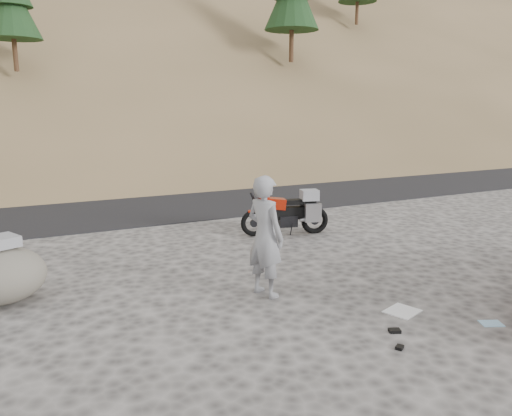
% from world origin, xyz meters
% --- Properties ---
extents(ground, '(140.00, 140.00, 0.00)m').
position_xyz_m(ground, '(0.00, 0.00, 0.00)').
color(ground, '#44413F').
rests_on(ground, ground).
extents(road, '(120.00, 7.00, 0.05)m').
position_xyz_m(road, '(0.00, 9.00, 0.00)').
color(road, black).
rests_on(road, ground).
extents(hillside, '(120.00, 73.00, 46.72)m').
position_xyz_m(hillside, '(-0.05, 40.88, 11.08)').
color(hillside, brown).
rests_on(hillside, ground).
extents(motorcycle, '(2.07, 0.92, 1.25)m').
position_xyz_m(motorcycle, '(1.30, 3.31, 0.54)').
color(motorcycle, black).
rests_on(motorcycle, ground).
extents(man, '(0.66, 0.82, 1.93)m').
position_xyz_m(man, '(-0.94, 0.16, 0.00)').
color(man, gray).
rests_on(man, ground).
extents(boulder, '(1.56, 1.41, 1.06)m').
position_xyz_m(boulder, '(-4.72, 1.61, 0.46)').
color(boulder, '#5D5850').
rests_on(boulder, ground).
extents(gear_white_cloth, '(0.58, 0.55, 0.02)m').
position_xyz_m(gear_white_cloth, '(0.57, -1.34, 0.01)').
color(gear_white_cloth, white).
rests_on(gear_white_cloth, ground).
extents(gear_glove_a, '(0.18, 0.16, 0.04)m').
position_xyz_m(gear_glove_a, '(0.00, -1.82, 0.02)').
color(gear_glove_a, black).
rests_on(gear_glove_a, ground).
extents(gear_glove_b, '(0.14, 0.13, 0.04)m').
position_xyz_m(gear_glove_b, '(-0.25, -2.21, 0.02)').
color(gear_glove_b, black).
rests_on(gear_glove_b, ground).
extents(gear_blue_cloth, '(0.36, 0.32, 0.01)m').
position_xyz_m(gear_blue_cloth, '(1.39, -2.20, 0.01)').
color(gear_blue_cloth, '#94C6E5').
rests_on(gear_blue_cloth, ground).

